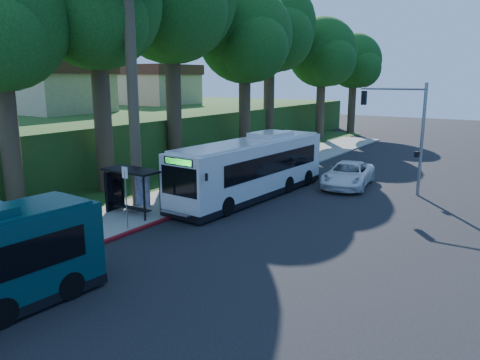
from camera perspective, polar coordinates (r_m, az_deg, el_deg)
The scene contains 16 objects.
ground at distance 24.14m, azimuth 4.26°, elevation -5.24°, with size 140.00×140.00×0.00m, color black.
sidewalk at distance 28.21m, azimuth -8.86°, elevation -2.62°, with size 4.50×70.00×0.12m, color gray.
red_curb at distance 23.90m, azimuth -11.11°, elevation -5.48°, with size 0.25×30.00×0.13m, color maroon.
grass_verge at distance 35.55m, azimuth -10.37°, elevation 0.41°, with size 8.00×70.00×0.06m, color #234719.
bus_shelter at distance 25.77m, azimuth -13.13°, elevation -0.24°, with size 3.20×1.51×2.55m.
stop_sign_pole at distance 22.96m, azimuth -13.77°, elevation -1.11°, with size 0.35×0.06×3.17m.
traffic_signal_pole at distance 31.20m, azimuth 19.60°, elevation 6.40°, with size 4.10×0.30×7.00m.
hillside_backdrop at distance 51.58m, azimuth -13.62°, elevation 6.67°, with size 24.00×60.00×8.80m.
tree_0 at distance 31.14m, azimuth -17.05°, elevation 19.09°, with size 8.40×8.00×15.70m.
tree_1 at distance 37.65m, azimuth -8.31°, elevation 20.58°, with size 10.50×10.00×18.26m.
tree_2 at distance 42.94m, azimuth 0.70°, elevation 16.66°, with size 8.82×8.40×15.12m.
tree_3 at distance 50.92m, azimuth 3.76°, elevation 17.67°, with size 10.08×9.60×17.28m.
tree_4 at distance 56.85m, azimuth 10.07°, elevation 14.69°, with size 8.40×8.00×14.14m.
tree_5 at distance 63.91m, azimuth 13.78°, elevation 13.58°, with size 7.35×7.00×12.86m.
white_bus at distance 28.89m, azimuth 1.56°, elevation 1.60°, with size 3.49×13.11×3.87m.
pickup at distance 32.68m, azimuth 13.04°, elevation 0.66°, with size 2.75×5.96×1.66m, color white.
Camera 1 is at (10.98, -20.22, 7.32)m, focal length 35.00 mm.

